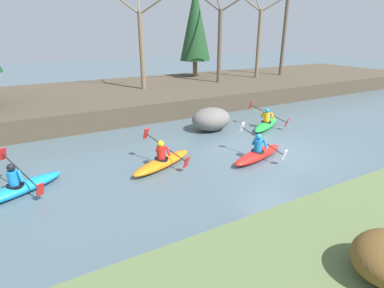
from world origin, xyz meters
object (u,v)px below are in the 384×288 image
kayaker_far_back (18,187)px  boulder_midstream (211,119)px  kayaker_lead (266,124)px  kayaker_trailing (163,161)px  kayaker_middle (258,153)px

kayaker_far_back → boulder_midstream: 8.56m
kayaker_lead → kayaker_trailing: same height
kayaker_trailing → kayaker_far_back: bearing=153.0°
kayaker_lead → kayaker_trailing: 6.55m
kayaker_lead → kayaker_middle: (-2.91, -2.79, 0.00)m
kayaker_far_back → boulder_midstream: size_ratio=1.39×
kayaker_middle → kayaker_trailing: 3.59m
kayaker_trailing → boulder_midstream: kayaker_trailing is taller
kayaker_middle → boulder_midstream: (0.31, 3.81, 0.33)m
kayaker_lead → boulder_midstream: (-2.59, 1.03, 0.33)m
kayaker_middle → kayaker_far_back: size_ratio=1.03×
kayaker_lead → kayaker_trailing: (-6.33, -1.69, 0.00)m
boulder_midstream → kayaker_middle: bearing=-94.7°
kayaker_middle → kayaker_far_back: bearing=154.9°
kayaker_trailing → boulder_midstream: size_ratio=1.40×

